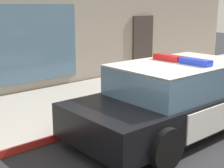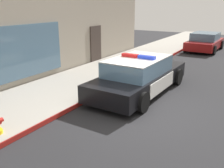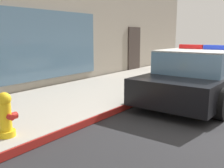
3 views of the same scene
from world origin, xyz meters
name	(u,v)px [view 3 (image 3 of 3)]	position (x,y,z in m)	size (l,w,h in m)	color
ground	(214,122)	(0.00, 0.00, 0.00)	(48.00, 48.00, 0.00)	#262628
sidewalk	(86,95)	(0.00, 3.51, 0.07)	(48.00, 3.14, 0.15)	#A39E93
curb_red_paint	(134,104)	(0.00, 1.93, 0.08)	(28.80, 0.04, 0.14)	maroon
police_cruiser	(204,74)	(1.87, 0.82, 0.68)	(5.19, 2.19, 1.49)	black
fire_hydrant	(6,115)	(-3.16, 2.40, 0.50)	(0.34, 0.39, 0.73)	gold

